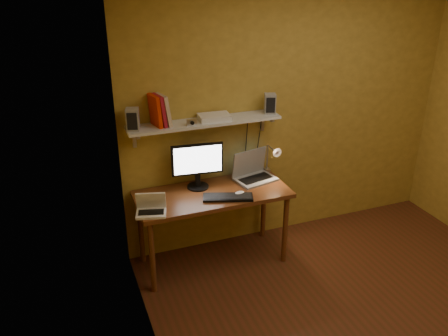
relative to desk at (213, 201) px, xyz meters
name	(u,v)px	position (x,y,z in m)	size (l,w,h in m)	color
room	(400,179)	(0.94, -1.28, 0.64)	(3.44, 3.24, 2.64)	#5A2717
desk	(213,201)	(0.00, 0.00, 0.00)	(1.40, 0.60, 0.75)	#632C17
wall_shelf	(205,122)	(0.00, 0.19, 0.69)	(1.40, 0.25, 0.21)	silver
monitor	(197,164)	(-0.09, 0.15, 0.33)	(0.48, 0.22, 0.43)	black
laptop	(253,172)	(0.46, 0.14, 0.16)	(0.42, 0.34, 0.28)	gray
netbook	(151,207)	(-0.61, -0.17, 0.14)	(0.29, 0.24, 0.19)	white
keyboard	(228,197)	(0.09, -0.16, 0.10)	(0.44, 0.15, 0.02)	black
mouse	(239,193)	(0.21, -0.14, 0.10)	(0.10, 0.06, 0.04)	white
desk_lamp	(273,156)	(0.66, 0.13, 0.29)	(0.09, 0.23, 0.38)	silver
speaker_left	(133,119)	(-0.64, 0.18, 0.80)	(0.10, 0.10, 0.19)	gray
speaker_right	(270,104)	(0.64, 0.19, 0.80)	(0.10, 0.10, 0.18)	gray
books	(159,110)	(-0.40, 0.21, 0.85)	(0.18, 0.20, 0.28)	red
shelf_camera	(192,122)	(-0.15, 0.12, 0.74)	(0.09, 0.04, 0.06)	silver
router	(214,117)	(0.09, 0.19, 0.73)	(0.28, 0.19, 0.05)	white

